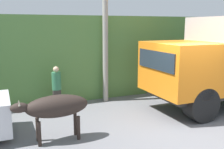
# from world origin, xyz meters

# --- Properties ---
(ground_plane) EXTENTS (60.00, 60.00, 0.00)m
(ground_plane) POSITION_xyz_m (0.00, 0.00, 0.00)
(ground_plane) COLOR slate
(hillside_embankment) EXTENTS (32.00, 6.87, 3.33)m
(hillside_embankment) POSITION_xyz_m (0.00, 7.38, 1.66)
(hillside_embankment) COLOR #568442
(hillside_embankment) RESTS_ON ground_plane
(building_backdrop) EXTENTS (5.85, 2.70, 3.00)m
(building_backdrop) POSITION_xyz_m (-4.62, 5.36, 1.51)
(building_backdrop) COLOR #8CC69E
(building_backdrop) RESTS_ON ground_plane
(brown_cow) EXTENTS (1.94, 0.58, 1.22)m
(brown_cow) POSITION_xyz_m (-3.90, 0.74, 0.91)
(brown_cow) COLOR #2D231E
(brown_cow) RESTS_ON ground_plane
(pedestrian_on_hill) EXTENTS (0.32, 0.32, 1.54)m
(pedestrian_on_hill) POSITION_xyz_m (-3.35, 3.34, 0.85)
(pedestrian_on_hill) COLOR #38332D
(pedestrian_on_hill) RESTS_ON ground_plane
(utility_pole) EXTENTS (0.90, 0.21, 6.79)m
(utility_pole) POSITION_xyz_m (-1.38, 3.61, 3.52)
(utility_pole) COLOR #9E998E
(utility_pole) RESTS_ON ground_plane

